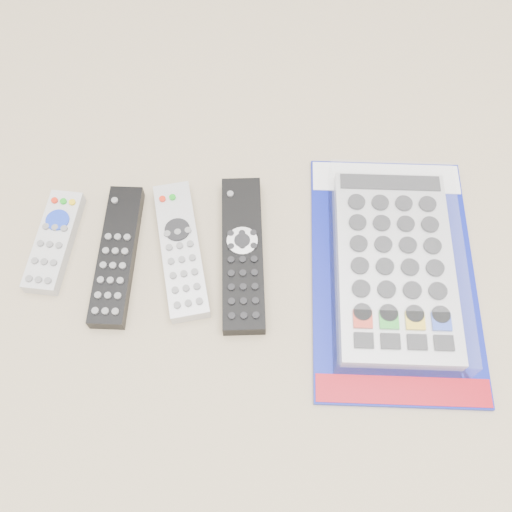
{
  "coord_description": "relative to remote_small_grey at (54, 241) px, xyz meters",
  "views": [
    {
      "loc": [
        0.01,
        -0.35,
        0.68
      ],
      "look_at": [
        0.04,
        -0.01,
        0.01
      ],
      "focal_mm": 40.0,
      "sensor_mm": 36.0,
      "label": 1
    }
  ],
  "objects": [
    {
      "name": "remote_large_black",
      "position": [
        0.25,
        -0.04,
        0.0
      ],
      "size": [
        0.06,
        0.22,
        0.02
      ],
      "rotation": [
        0.0,
        0.0,
        -0.05
      ],
      "color": "black",
      "rests_on": "ground"
    },
    {
      "name": "remote_small_grey",
      "position": [
        0.0,
        0.0,
        0.0
      ],
      "size": [
        0.07,
        0.15,
        0.02
      ],
      "rotation": [
        0.0,
        0.0,
        -0.2
      ],
      "color": "#B1B1B3",
      "rests_on": "ground"
    },
    {
      "name": "remote_silver_dvd",
      "position": [
        0.17,
        -0.03,
        0.0
      ],
      "size": [
        0.07,
        0.2,
        0.02
      ],
      "rotation": [
        0.0,
        0.0,
        0.11
      ],
      "color": "#B4B4B9",
      "rests_on": "ground"
    },
    {
      "name": "remote_slim_black",
      "position": [
        0.08,
        -0.03,
        -0.0
      ],
      "size": [
        0.07,
        0.21,
        0.02
      ],
      "rotation": [
        0.0,
        0.0,
        -0.12
      ],
      "color": "black",
      "rests_on": "ground"
    },
    {
      "name": "jumbo_remote_packaged",
      "position": [
        0.45,
        -0.07,
        0.01
      ],
      "size": [
        0.25,
        0.37,
        0.05
      ],
      "rotation": [
        0.0,
        0.0,
        -0.11
      ],
      "color": "#0D178F",
      "rests_on": "ground"
    }
  ]
}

